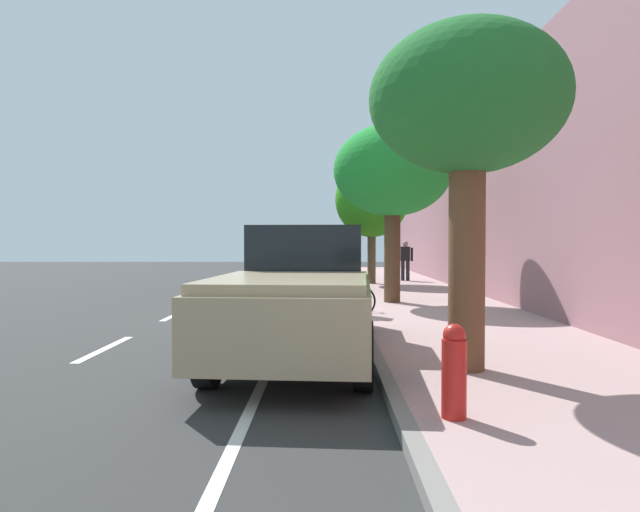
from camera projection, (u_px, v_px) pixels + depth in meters
name	position (u px, v px, depth m)	size (l,w,h in m)	color
ground	(286.00, 315.00, 13.13)	(70.69, 70.69, 0.00)	#313131
sidewalk	(441.00, 312.00, 13.09)	(3.77, 44.18, 0.13)	#B0908F
curb_edge	(356.00, 312.00, 13.11)	(0.16, 44.18, 0.13)	gray
lane_stripe_centre	(176.00, 315.00, 13.17)	(0.14, 44.20, 0.01)	white
lane_stripe_bike_edge	(293.00, 315.00, 13.13)	(0.12, 44.18, 0.01)	white
building_facade	(535.00, 181.00, 12.99)	(0.50, 44.18, 6.21)	#986670
parked_pickup_tan_second	(302.00, 297.00, 8.23)	(2.31, 5.42, 1.95)	tan
parked_suv_red_mid	(312.00, 262.00, 18.91)	(2.06, 4.75, 1.99)	maroon
parked_sedan_silver_far	(320.00, 263.00, 25.72)	(1.86, 4.41, 1.52)	#B7BABF
bicycle_at_curb	(337.00, 300.00, 12.78)	(1.77, 0.46, 0.79)	black
cyclist_with_backpack	(347.00, 274.00, 12.31)	(0.48, 0.60, 1.65)	#C6B284
street_tree_mid_block	(468.00, 106.00, 6.85)	(2.40, 2.40, 4.21)	brown
street_tree_far_end	(392.00, 172.00, 14.63)	(3.06, 3.06, 4.62)	#4C3420
street_tree_corner	(372.00, 200.00, 21.29)	(2.76, 2.76, 4.59)	brown
pedestrian_on_phone	(405.00, 258.00, 22.88)	(0.61, 0.29, 1.61)	black
fire_hydrant	(454.00, 371.00, 5.00)	(0.22, 0.22, 0.84)	red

